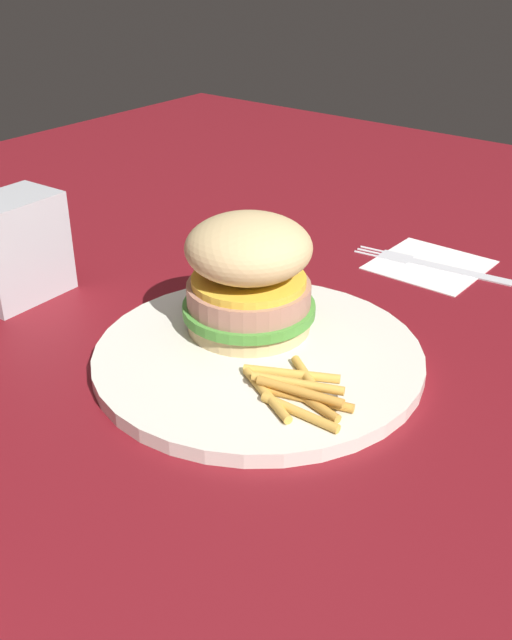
{
  "coord_description": "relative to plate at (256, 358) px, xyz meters",
  "views": [
    {
      "loc": [
        -0.42,
        -0.3,
        0.33
      ],
      "look_at": [
        -0.0,
        0.02,
        0.04
      ],
      "focal_mm": 41.6,
      "sensor_mm": 36.0,
      "label": 1
    }
  ],
  "objects": [
    {
      "name": "plate",
      "position": [
        0.0,
        0.0,
        0.0
      ],
      "size": [
        0.27,
        0.27,
        0.01
      ],
      "primitive_type": "cylinder",
      "color": "silver",
      "rests_on": "ground_plane"
    },
    {
      "name": "sandwich",
      "position": [
        0.03,
        0.03,
        0.06
      ],
      "size": [
        0.12,
        0.12,
        0.1
      ],
      "color": "tan",
      "rests_on": "plate"
    },
    {
      "name": "fries_pile",
      "position": [
        -0.03,
        -0.06,
        0.01
      ],
      "size": [
        0.08,
        0.1,
        0.01
      ],
      "color": "gold",
      "rests_on": "plate"
    },
    {
      "name": "fork",
      "position": [
        0.27,
        -0.02,
        -0.0
      ],
      "size": [
        0.03,
        0.17,
        0.0
      ],
      "color": "silver",
      "rests_on": "napkin"
    },
    {
      "name": "napkin",
      "position": [
        0.27,
        -0.02,
        -0.01
      ],
      "size": [
        0.11,
        0.11,
        0.0
      ],
      "primitive_type": "cube",
      "rotation": [
        0.0,
        0.0,
        -0.01
      ],
      "color": "white",
      "rests_on": "ground_plane"
    },
    {
      "name": "ground_plane",
      "position": [
        0.0,
        -0.02,
        -0.01
      ],
      "size": [
        1.6,
        1.6,
        0.0
      ],
      "primitive_type": "plane",
      "color": "maroon"
    },
    {
      "name": "napkin_dispenser",
      "position": [
        -0.04,
        0.26,
        0.04
      ],
      "size": [
        0.09,
        0.06,
        0.1
      ],
      "primitive_type": "cube",
      "rotation": [
        0.0,
        0.0,
        0.04
      ],
      "color": "#B7BABF",
      "rests_on": "ground_plane"
    }
  ]
}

